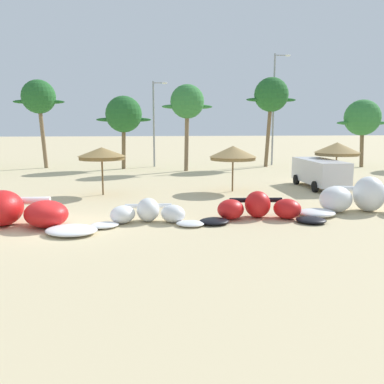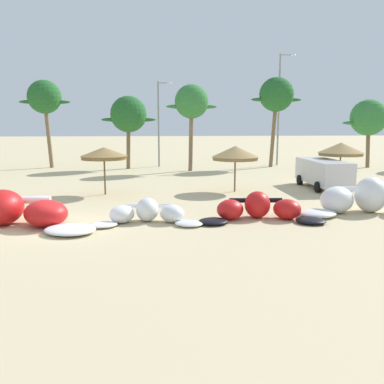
# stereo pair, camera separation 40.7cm
# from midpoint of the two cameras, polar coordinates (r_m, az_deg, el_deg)

# --- Properties ---
(ground_plane) EXTENTS (260.00, 260.00, 0.00)m
(ground_plane) POSITION_cam_midpoint_polar(r_m,az_deg,el_deg) (17.89, -18.27, -4.54)
(ground_plane) COLOR beige
(kite_left_of_center) EXTENTS (4.90, 2.32, 1.01)m
(kite_left_of_center) POSITION_cam_midpoint_polar(r_m,az_deg,el_deg) (17.71, -6.71, -2.97)
(kite_left_of_center) COLOR white
(kite_left_of_center) RESTS_ON ground
(kite_center) EXTENTS (5.68, 2.75, 1.19)m
(kite_center) POSITION_cam_midpoint_polar(r_m,az_deg,el_deg) (18.49, 8.54, -2.28)
(kite_center) COLOR black
(kite_center) RESTS_ON ground
(kite_right_of_center) EXTENTS (7.18, 4.27, 1.68)m
(kite_right_of_center) POSITION_cam_midpoint_polar(r_m,az_deg,el_deg) (21.12, 22.84, -0.96)
(kite_right_of_center) COLOR white
(kite_right_of_center) RESTS_ON ground
(beach_umbrella_near_van) EXTENTS (2.77, 2.77, 2.80)m
(beach_umbrella_near_van) POSITION_cam_midpoint_polar(r_m,az_deg,el_deg) (24.92, -12.73, 5.17)
(beach_umbrella_near_van) COLOR brown
(beach_umbrella_near_van) RESTS_ON ground
(beach_umbrella_middle) EXTENTS (2.92, 2.92, 2.82)m
(beach_umbrella_middle) POSITION_cam_midpoint_polar(r_m,az_deg,el_deg) (25.67, 5.18, 5.35)
(beach_umbrella_middle) COLOR brown
(beach_umbrella_middle) RESTS_ON ground
(beach_umbrella_near_palms) EXTENTS (3.03, 3.03, 2.92)m
(beach_umbrella_near_palms) POSITION_cam_midpoint_polar(r_m,az_deg,el_deg) (29.86, 18.89, 5.62)
(beach_umbrella_near_palms) COLOR brown
(beach_umbrella_near_palms) RESTS_ON ground
(parked_van) EXTENTS (2.21, 5.36, 1.84)m
(parked_van) POSITION_cam_midpoint_polar(r_m,az_deg,el_deg) (28.42, 16.62, 2.76)
(parked_van) COLOR silver
(parked_van) RESTS_ON ground
(palm_left_of_gap) EXTENTS (4.68, 3.12, 8.22)m
(palm_left_of_gap) POSITION_cam_midpoint_polar(r_m,az_deg,el_deg) (42.15, -20.54, 12.00)
(palm_left_of_gap) COLOR #7F6647
(palm_left_of_gap) RESTS_ON ground
(palm_center_left) EXTENTS (5.02, 3.34, 6.71)m
(palm_center_left) POSITION_cam_midpoint_polar(r_m,az_deg,el_deg) (39.42, -9.64, 10.40)
(palm_center_left) COLOR brown
(palm_center_left) RESTS_ON ground
(palm_center_right) EXTENTS (4.45, 2.97, 7.57)m
(palm_center_right) POSITION_cam_midpoint_polar(r_m,az_deg,el_deg) (37.15, -0.98, 12.15)
(palm_center_right) COLOR #7F6647
(palm_center_right) RESTS_ON ground
(palm_right_of_gap) EXTENTS (4.92, 3.28, 8.57)m
(palm_right_of_gap) POSITION_cam_midpoint_polar(r_m,az_deg,el_deg) (41.58, 10.53, 12.86)
(palm_right_of_gap) COLOR brown
(palm_right_of_gap) RESTS_ON ground
(palm_right) EXTENTS (5.12, 3.41, 6.47)m
(palm_right) POSITION_cam_midpoint_polar(r_m,az_deg,el_deg) (43.46, 22.06, 9.38)
(palm_right) COLOR brown
(palm_right) RESTS_ON ground
(lamppost_west) EXTENTS (1.45, 0.24, 8.17)m
(lamppost_west) POSITION_cam_midpoint_polar(r_m,az_deg,el_deg) (40.94, -5.39, 9.87)
(lamppost_west) COLOR gray
(lamppost_west) RESTS_ON ground
(lamppost_west_center) EXTENTS (1.66, 0.24, 10.98)m
(lamppost_west_center) POSITION_cam_midpoint_polar(r_m,az_deg,el_deg) (43.26, 10.98, 11.63)
(lamppost_west_center) COLOR gray
(lamppost_west_center) RESTS_ON ground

